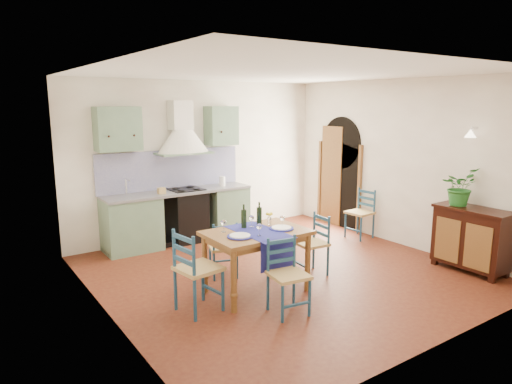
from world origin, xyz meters
TOP-DOWN VIEW (x-y plane):
  - floor at (0.00, 0.00)m, footprint 5.00×5.00m
  - back_wall at (-0.47, 2.29)m, footprint 5.00×0.96m
  - right_wall at (2.50, 0.28)m, footprint 0.26×5.00m
  - left_wall at (-2.50, 0.00)m, footprint 0.04×5.00m
  - ceiling at (0.00, 0.00)m, footprint 5.00×5.00m
  - dining_table at (-0.71, -0.36)m, footprint 1.27×0.95m
  - chair_near at (-0.76, -1.05)m, footprint 0.47×0.47m
  - chair_far at (-0.80, 0.33)m, footprint 0.48×0.48m
  - chair_left at (-1.62, -0.43)m, footprint 0.52×0.52m
  - chair_right at (0.30, -0.29)m, footprint 0.44×0.44m
  - chair_spare at (2.23, 0.59)m, footprint 0.44×0.44m
  - sideboard at (2.26, -1.49)m, footprint 0.50×1.05m
  - potted_plant at (2.24, -1.26)m, footprint 0.54×0.49m

SIDE VIEW (x-z plane):
  - floor at x=0.00m, z-range 0.00..0.00m
  - chair_far at x=-0.80m, z-range 0.01..0.82m
  - chair_right at x=0.30m, z-range 0.01..0.88m
  - chair_near at x=-0.76m, z-range 0.02..0.89m
  - chair_spare at x=2.23m, z-range 0.02..0.90m
  - sideboard at x=2.26m, z-range 0.04..0.98m
  - chair_left at x=-1.62m, z-range 0.02..1.00m
  - dining_table at x=-0.71m, z-range 0.15..1.28m
  - back_wall at x=-0.47m, z-range -0.35..2.45m
  - potted_plant at x=2.24m, z-range 0.94..1.49m
  - right_wall at x=2.50m, z-range -0.06..2.74m
  - left_wall at x=-2.50m, z-range 0.00..2.80m
  - ceiling at x=0.00m, z-range 2.80..2.81m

